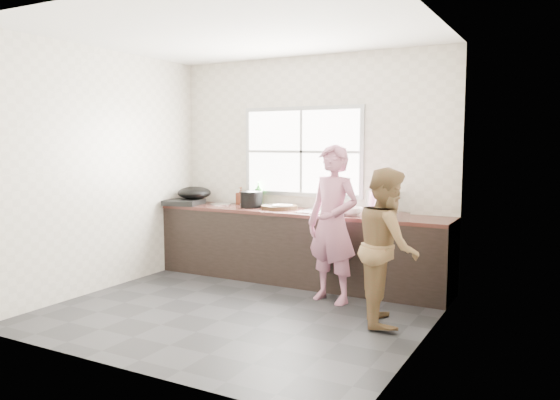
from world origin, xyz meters
The scene contains 30 objects.
floor centered at (0.00, 0.00, -0.01)m, with size 3.60×3.20×0.01m, color #252528.
ceiling centered at (0.00, 0.00, 2.71)m, with size 3.60×3.20×0.01m, color silver.
wall_back centered at (0.00, 1.60, 1.35)m, with size 3.60×0.01×2.70m, color beige.
wall_left centered at (-1.80, 0.00, 1.35)m, with size 0.01×3.20×2.70m, color beige.
wall_right centered at (1.80, 0.00, 1.35)m, with size 0.01×3.20×2.70m, color silver.
wall_front centered at (0.00, -1.60, 1.35)m, with size 3.60×0.01×2.70m, color silver.
cabinet centered at (0.00, 1.29, 0.41)m, with size 3.60×0.62×0.82m, color black.
countertop centered at (0.00, 1.29, 0.84)m, with size 3.60×0.64×0.04m, color #3D1E19.
sink centered at (0.35, 1.29, 0.86)m, with size 0.55×0.45×0.02m, color silver.
faucet centered at (0.35, 1.49, 1.01)m, with size 0.02×0.02×0.30m, color silver.
window_frame centered at (-0.10, 1.59, 1.55)m, with size 1.60×0.05×1.10m, color #9EA0A5.
window_glazing centered at (-0.10, 1.57, 1.55)m, with size 1.50×0.01×1.00m, color white.
woman centered at (0.68, 0.74, 0.77)m, with size 0.56×0.37×1.53m, color #B46C86.
person_side centered at (1.39, 0.35, 0.72)m, with size 0.70×0.55×1.44m, color brown.
cutting_board centered at (-0.28, 1.33, 0.88)m, with size 0.44×0.44×0.04m, color #312213.
cleaver centered at (-0.42, 1.37, 0.90)m, with size 0.18×0.09×0.01m, color #A6AAAD.
bowl_mince centered at (-0.21, 1.28, 0.89)m, with size 0.24×0.24×0.06m, color silver.
bowl_crabs centered at (0.69, 1.20, 0.89)m, with size 0.22×0.22×0.07m, color silver.
bowl_held centered at (0.66, 1.30, 0.89)m, with size 0.18×0.18×0.06m, color white.
black_pot centered at (-0.65, 1.29, 0.96)m, with size 0.28×0.28×0.20m, color black.
plate_food centered at (-0.84, 1.51, 0.87)m, with size 0.22×0.22×0.02m, color white.
bottle_green centered at (-0.69, 1.52, 1.01)m, with size 0.12×0.12×0.31m, color #2F842B.
bottle_brown_tall centered at (-0.95, 1.52, 0.96)m, with size 0.09×0.09×0.21m, color #4F2313.
bottle_brown_short centered at (-0.84, 1.51, 0.94)m, with size 0.12×0.12×0.16m, color #3D2A0F.
glass_jar centered at (-0.84, 1.45, 0.91)m, with size 0.07×0.07×0.11m, color white.
burner centered at (-1.58, 1.13, 0.89)m, with size 0.43×0.43×0.06m, color black.
wok centered at (-1.54, 1.30, 1.00)m, with size 0.44×0.44×0.17m, color black.
dish_rack centered at (1.11, 1.24, 1.00)m, with size 0.38×0.27×0.29m, color white.
pot_lid_left centered at (-1.15, 1.35, 0.87)m, with size 0.27×0.27×0.01m, color silver.
pot_lid_right centered at (-1.21, 1.46, 0.87)m, with size 0.23×0.23×0.01m, color silver.
Camera 1 is at (2.87, -4.44, 1.66)m, focal length 35.00 mm.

